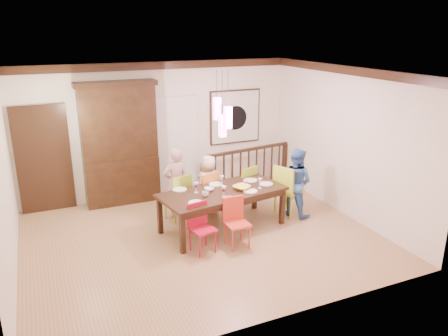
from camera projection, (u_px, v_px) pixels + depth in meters
name	position (u px, v px, depth m)	size (l,w,h in m)	color
floor	(202.00, 238.00, 7.77)	(6.00, 6.00, 0.00)	#A0774D
ceiling	(199.00, 72.00, 6.88)	(6.00, 6.00, 0.00)	white
wall_back	(160.00, 130.00, 9.50)	(6.00, 6.00, 0.00)	silver
wall_left	(2.00, 185.00, 6.17)	(5.00, 5.00, 0.00)	silver
wall_right	(345.00, 142.00, 8.48)	(5.00, 5.00, 0.00)	silver
crown_molding	(199.00, 78.00, 6.91)	(6.00, 5.00, 0.16)	black
panel_door	(44.00, 161.00, 8.66)	(1.04, 0.07, 2.24)	black
white_doorway	(176.00, 146.00, 9.73)	(0.97, 0.05, 2.22)	silver
painting	(235.00, 117.00, 10.11)	(1.25, 0.06, 1.25)	black
pendant_cluster	(222.00, 117.00, 7.51)	(0.27, 0.21, 1.14)	#F449A8
dining_table	(222.00, 195.00, 7.95)	(2.41, 1.38, 0.75)	black
chair_far_left	(177.00, 193.00, 8.38)	(0.52, 0.52, 0.94)	#9CBA2A
chair_far_mid	(205.00, 190.00, 8.57)	(0.52, 0.52, 0.92)	#C66825
chair_far_right	(243.00, 184.00, 8.92)	(0.52, 0.52, 0.92)	#95A725
chair_near_left	(203.00, 225.00, 7.17)	(0.44, 0.44, 0.83)	#B60E29
chair_near_mid	(237.00, 220.00, 7.34)	(0.39, 0.39, 0.85)	red
chair_end_right	(289.00, 186.00, 8.60)	(0.61, 0.61, 1.03)	#B2CB2A
china_hutch	(120.00, 144.00, 9.02)	(1.63, 0.46, 2.57)	black
balustrade	(249.00, 168.00, 10.05)	(2.31, 0.38, 0.96)	black
person_far_left	(176.00, 183.00, 8.46)	(0.51, 0.33, 1.40)	#D7A3AB
person_far_mid	(208.00, 184.00, 8.73)	(0.58, 0.38, 1.18)	beige
person_end_right	(296.00, 182.00, 8.54)	(0.67, 0.52, 1.38)	#4270B9
serving_bowl	(242.00, 188.00, 7.97)	(0.30, 0.30, 0.07)	yellow
small_bowl	(209.00, 189.00, 7.91)	(0.18, 0.18, 0.06)	white
cup_left	(205.00, 194.00, 7.64)	(0.12, 0.12, 0.09)	silver
cup_right	(245.00, 183.00, 8.19)	(0.10, 0.10, 0.09)	silver
plate_far_left	(180.00, 189.00, 7.96)	(0.26, 0.26, 0.01)	white
plate_far_mid	(216.00, 184.00, 8.23)	(0.26, 0.26, 0.01)	white
plate_far_right	(251.00, 180.00, 8.44)	(0.26, 0.26, 0.01)	white
plate_near_left	(196.00, 203.00, 7.36)	(0.26, 0.26, 0.01)	white
plate_near_mid	(250.00, 191.00, 7.88)	(0.26, 0.26, 0.01)	white
plate_end_right	(266.00, 184.00, 8.25)	(0.26, 0.26, 0.01)	white
wine_glass_a	(196.00, 188.00, 7.81)	(0.08, 0.08, 0.19)	#590C19
wine_glass_b	(222.00, 181.00, 8.16)	(0.08, 0.08, 0.19)	silver
wine_glass_c	(224.00, 192.00, 7.61)	(0.08, 0.08, 0.19)	#590C19
wine_glass_d	(260.00, 183.00, 8.01)	(0.08, 0.08, 0.19)	silver
napkin	(228.00, 198.00, 7.57)	(0.18, 0.14, 0.01)	#D83359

